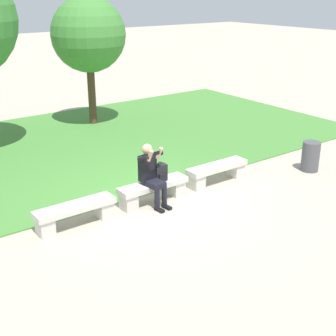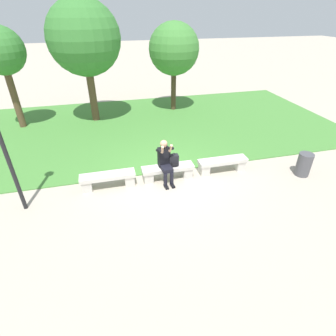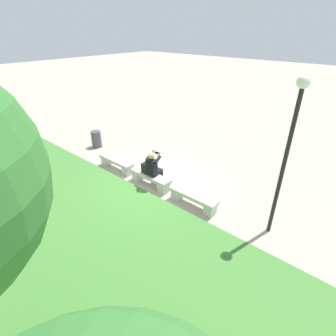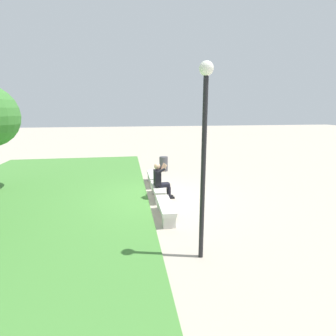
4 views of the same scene
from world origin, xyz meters
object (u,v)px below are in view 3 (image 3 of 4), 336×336
bench_main (193,198)px  lamp_post (290,141)px  bench_near (150,178)px  bench_mid (117,163)px  backpack (146,168)px  person_photographer (154,167)px  trash_bin (96,139)px

bench_main → lamp_post: (-2.22, -0.45, 2.35)m
bench_near → bench_main: bearing=180.0°
lamp_post → bench_mid: bearing=4.4°
bench_main → backpack: size_ratio=3.75×
person_photographer → trash_bin: (4.32, -0.73, -0.36)m
bench_main → bench_near: 1.82m
person_photographer → backpack: person_photographer is taller
bench_near → bench_mid: same height
bench_mid → backpack: bearing=179.6°
bench_main → bench_mid: (3.64, 0.00, 0.00)m
bench_near → backpack: size_ratio=3.75×
bench_main → person_photographer: person_photographer is taller
bench_mid → person_photographer: person_photographer is taller
bench_main → person_photographer: 1.78m
backpack → bench_mid: bearing=-0.4°
bench_main → bench_mid: 3.64m
backpack → lamp_post: lamp_post is taller
person_photographer → trash_bin: person_photographer is taller
bench_main → lamp_post: bearing=-168.5°
backpack → person_photographer: bearing=-163.1°
person_photographer → bench_main: bearing=177.4°
bench_main → bench_near: same height
bench_near → person_photographer: (-0.10, -0.08, 0.45)m
bench_mid → person_photographer: 1.98m
bench_main → backpack: bearing=0.3°
backpack → trash_bin: size_ratio=0.57×
bench_mid → person_photographer: (-1.92, -0.08, 0.45)m
bench_mid → backpack: (-1.63, 0.01, 0.34)m
bench_main → trash_bin: size_ratio=2.14×
bench_main → lamp_post: lamp_post is taller
person_photographer → backpack: size_ratio=3.08×
bench_near → person_photographer: person_photographer is taller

